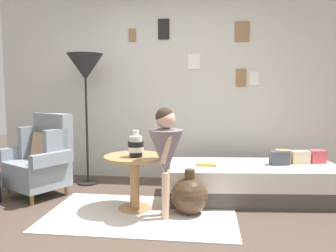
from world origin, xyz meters
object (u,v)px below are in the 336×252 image
(book_on_daybed, at_px, (207,164))
(demijohn_near, at_px, (190,195))
(floor_lamp, at_px, (85,70))
(vase_striped, at_px, (136,146))
(daybed, at_px, (253,182))
(person_child, at_px, (166,148))
(armchair, at_px, (42,158))
(side_table, at_px, (134,170))

(book_on_daybed, bearing_deg, demijohn_near, -109.32)
(floor_lamp, xyz_separation_m, demijohn_near, (1.42, -0.96, -1.31))
(vase_striped, distance_m, book_on_daybed, 0.90)
(daybed, distance_m, person_child, 1.26)
(floor_lamp, relative_size, person_child, 1.58)
(armchair, height_order, demijohn_near, armchair)
(person_child, relative_size, demijohn_near, 2.36)
(armchair, xyz_separation_m, demijohn_near, (1.79, -0.43, -0.25))
(armchair, relative_size, book_on_daybed, 4.41)
(floor_lamp, bearing_deg, armchair, -124.74)
(vase_striped, height_order, book_on_daybed, vase_striped)
(side_table, bearing_deg, vase_striped, -62.80)
(side_table, bearing_deg, demijohn_near, -6.32)
(daybed, distance_m, demijohn_near, 0.90)
(armchair, xyz_separation_m, daybed, (2.48, 0.14, -0.24))
(vase_striped, distance_m, floor_lamp, 1.53)
(armchair, distance_m, daybed, 2.50)
(armchair, relative_size, person_child, 0.89)
(side_table, xyz_separation_m, vase_striped, (0.03, -0.06, 0.27))
(daybed, xyz_separation_m, person_child, (-0.92, -0.70, 0.49))
(armchair, xyz_separation_m, side_table, (1.20, -0.36, -0.02))
(armchair, height_order, floor_lamp, floor_lamp)
(demijohn_near, bearing_deg, side_table, 173.68)
(floor_lamp, bearing_deg, vase_striped, -47.54)
(armchair, bearing_deg, side_table, -16.77)
(person_child, bearing_deg, floor_lamp, 137.62)
(person_child, bearing_deg, demijohn_near, 30.25)
(side_table, relative_size, book_on_daybed, 2.85)
(person_child, height_order, book_on_daybed, person_child)
(daybed, relative_size, book_on_daybed, 8.93)
(armchair, distance_m, floor_lamp, 1.24)
(daybed, relative_size, vase_striped, 7.21)
(person_child, bearing_deg, book_on_daybed, 56.99)
(armchair, height_order, vase_striped, armchair)
(armchair, height_order, side_table, armchair)
(side_table, xyz_separation_m, person_child, (0.35, -0.20, 0.28))
(daybed, xyz_separation_m, floor_lamp, (-2.12, 0.39, 1.31))
(side_table, distance_m, vase_striped, 0.28)
(side_table, distance_m, book_on_daybed, 0.85)
(daybed, bearing_deg, floor_lamp, 169.52)
(vase_striped, height_order, person_child, person_child)
(book_on_daybed, bearing_deg, person_child, -123.01)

